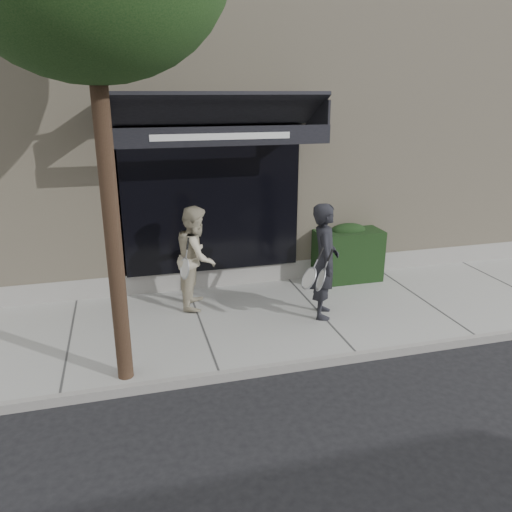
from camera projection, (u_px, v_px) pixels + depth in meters
name	position (u px, v px, depth m)	size (l,w,h in m)	color
ground	(317.00, 316.00, 8.56)	(80.00, 80.00, 0.00)	black
sidewalk	(317.00, 313.00, 8.54)	(20.00, 3.00, 0.12)	#A4A59F
curb	(357.00, 357.00, 7.12)	(20.00, 0.10, 0.14)	gray
building_facade	(246.00, 131.00, 12.24)	(14.30, 8.04, 5.64)	#B9AA8D
hedge	(347.00, 253.00, 9.77)	(1.30, 0.70, 1.14)	black
pedestrian_front	(324.00, 261.00, 8.04)	(0.85, 0.97, 1.90)	black
pedestrian_back	(196.00, 257.00, 8.46)	(0.87, 1.00, 1.76)	#BCB297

